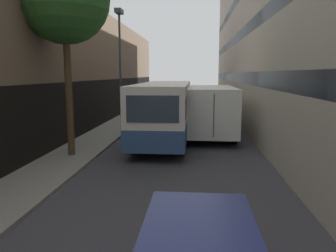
% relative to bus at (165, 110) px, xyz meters
% --- Properties ---
extents(ground_plane, '(150.00, 150.00, 0.00)m').
position_rel_bus_xyz_m(ground_plane, '(0.74, -3.28, -1.58)').
color(ground_plane, '#38383D').
extents(sidewalk_left, '(2.15, 60.00, 0.11)m').
position_rel_bus_xyz_m(sidewalk_left, '(-3.53, -3.28, -1.52)').
color(sidewalk_left, gray).
rests_on(sidewalk_left, ground_plane).
extents(building_left_shopfront, '(2.40, 60.00, 7.61)m').
position_rel_bus_xyz_m(building_left_shopfront, '(-5.70, -3.28, 1.88)').
color(building_left_shopfront, brown).
rests_on(building_left_shopfront, ground_plane).
extents(bus, '(2.45, 9.87, 2.96)m').
position_rel_bus_xyz_m(bus, '(0.00, 0.00, 0.00)').
color(bus, silver).
rests_on(bus, ground_plane).
extents(box_truck, '(2.46, 8.47, 2.73)m').
position_rel_bus_xyz_m(box_truck, '(2.42, 1.90, -0.06)').
color(box_truck, silver).
rests_on(box_truck, ground_plane).
extents(panel_van, '(1.84, 4.62, 2.02)m').
position_rel_bus_xyz_m(panel_van, '(-1.09, 13.08, -0.45)').
color(panel_van, navy).
rests_on(panel_van, ground_plane).
extents(street_lamp, '(0.36, 0.80, 6.87)m').
position_rel_bus_xyz_m(street_lamp, '(-2.70, 1.68, 3.29)').
color(street_lamp, '#38383D').
rests_on(street_lamp, sidewalk_left).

